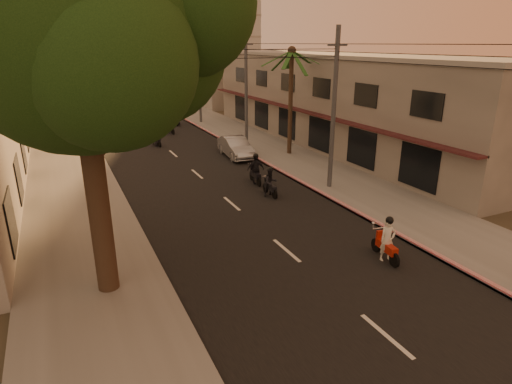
% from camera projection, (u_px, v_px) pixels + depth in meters
% --- Properties ---
extents(ground, '(160.00, 160.00, 0.00)m').
position_uv_depth(ground, '(313.00, 273.00, 15.90)').
color(ground, '#383023').
rests_on(ground, ground).
extents(road, '(10.00, 140.00, 0.02)m').
position_uv_depth(road, '(173.00, 154.00, 32.99)').
color(road, black).
rests_on(road, ground).
extents(sidewalk_right, '(5.00, 140.00, 0.12)m').
position_uv_depth(sidewalk_right, '(261.00, 144.00, 35.98)').
color(sidewalk_right, slate).
rests_on(sidewalk_right, ground).
extents(sidewalk_left, '(5.00, 140.00, 0.12)m').
position_uv_depth(sidewalk_left, '(68.00, 164.00, 29.96)').
color(sidewalk_left, slate).
rests_on(sidewalk_left, ground).
extents(curb_stripe, '(0.20, 60.00, 0.20)m').
position_uv_depth(curb_stripe, '(261.00, 161.00, 30.73)').
color(curb_stripe, red).
rests_on(curb_stripe, ground).
extents(shophouse_row, '(8.80, 34.20, 7.30)m').
position_uv_depth(shophouse_row, '(341.00, 99.00, 35.68)').
color(shophouse_row, gray).
rests_on(shophouse_row, ground).
extents(distant_tower, '(12.10, 12.10, 28.00)m').
position_uv_depth(distant_tower, '(209.00, 2.00, 65.55)').
color(distant_tower, '#B7B5B2').
rests_on(distant_tower, ground).
extents(broadleaf_tree, '(9.60, 8.70, 12.10)m').
position_uv_depth(broadleaf_tree, '(90.00, 29.00, 12.28)').
color(broadleaf_tree, black).
rests_on(broadleaf_tree, ground).
extents(palm_tree, '(5.00, 5.00, 8.20)m').
position_uv_depth(palm_tree, '(292.00, 57.00, 30.43)').
color(palm_tree, black).
rests_on(palm_tree, ground).
extents(utility_poles, '(1.20, 48.26, 9.00)m').
position_uv_depth(utility_poles, '(246.00, 64.00, 33.32)').
color(utility_poles, '#38383A').
rests_on(utility_poles, ground).
extents(filler_right, '(8.00, 14.00, 6.00)m').
position_uv_depth(filler_right, '(224.00, 82.00, 58.98)').
color(filler_right, gray).
rests_on(filler_right, ground).
extents(scooter_red, '(0.83, 1.88, 1.85)m').
position_uv_depth(scooter_red, '(387.00, 241.00, 16.62)').
color(scooter_red, black).
rests_on(scooter_red, ground).
extents(scooter_mid_a, '(0.81, 1.73, 1.70)m').
position_uv_depth(scooter_mid_a, '(271.00, 183.00, 23.68)').
color(scooter_mid_a, black).
rests_on(scooter_mid_a, ground).
extents(scooter_mid_b, '(1.14, 1.93, 1.90)m').
position_uv_depth(scooter_mid_b, '(256.00, 170.00, 25.74)').
color(scooter_mid_b, black).
rests_on(scooter_mid_b, ground).
extents(scooter_far_a, '(0.94, 1.64, 1.62)m').
position_uv_depth(scooter_far_a, '(156.00, 137.00, 35.18)').
color(scooter_far_a, black).
rests_on(scooter_far_a, ground).
extents(scooter_far_b, '(1.20, 1.59, 1.58)m').
position_uv_depth(scooter_far_b, '(170.00, 126.00, 40.03)').
color(scooter_far_b, black).
rests_on(scooter_far_b, ground).
extents(parked_car, '(2.18, 4.74, 1.49)m').
position_uv_depth(parked_car, '(236.00, 147.00, 31.88)').
color(parked_car, '#A1A3A9').
rests_on(parked_car, ground).
extents(scooter_far_c, '(1.10, 1.76, 1.77)m').
position_uv_depth(scooter_far_c, '(177.00, 118.00, 44.09)').
color(scooter_far_c, black).
rests_on(scooter_far_c, ground).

